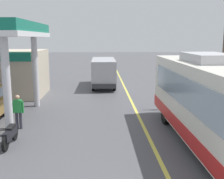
% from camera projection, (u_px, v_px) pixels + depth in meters
% --- Properties ---
extents(ground, '(120.00, 120.00, 0.00)m').
position_uv_depth(ground, '(124.00, 86.00, 24.95)').
color(ground, '#4C4C51').
extents(lane_divider_stripe, '(0.16, 50.00, 0.01)m').
position_uv_depth(lane_divider_stripe, '(130.00, 98.00, 20.04)').
color(lane_divider_stripe, '#D8CC4C').
rests_on(lane_divider_stripe, ground).
extents(coach_bus_main, '(2.60, 11.04, 3.69)m').
position_uv_depth(coach_bus_main, '(215.00, 106.00, 10.67)').
color(coach_bus_main, silver).
rests_on(coach_bus_main, ground).
extents(minibus_opposing_lane, '(2.04, 6.13, 2.44)m').
position_uv_depth(minibus_opposing_lane, '(104.00, 70.00, 24.73)').
color(minibus_opposing_lane, '#A5A5AD').
rests_on(minibus_opposing_lane, ground).
extents(motorcycle_parked_forecourt, '(0.55, 1.80, 0.92)m').
position_uv_depth(motorcycle_parked_forecourt, '(10.00, 135.00, 11.26)').
color(motorcycle_parked_forecourt, black).
rests_on(motorcycle_parked_forecourt, ground).
extents(pedestrian_near_pump, '(0.55, 0.22, 1.66)m').
position_uv_depth(pedestrian_near_pump, '(18.00, 110.00, 13.21)').
color(pedestrian_near_pump, '#33333F').
rests_on(pedestrian_near_pump, ground).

